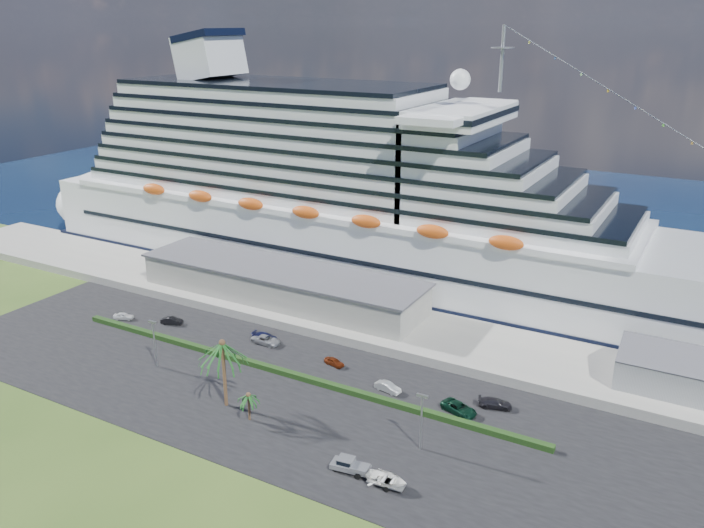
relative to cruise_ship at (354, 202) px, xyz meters
The scene contains 22 objects.
ground 69.56m from the cruise_ship, 71.40° to the right, with size 420.00×420.00×0.00m, color #304C19.
asphalt_lot 59.58m from the cruise_ship, 67.89° to the right, with size 140.00×38.00×0.12m, color black.
wharf 35.90m from the cruise_ship, 48.10° to the right, with size 240.00×20.00×1.80m, color gray.
water 71.40m from the cruise_ship, 71.93° to the left, with size 420.00×160.00×0.02m, color black.
cruise_ship is the anchor object (origin of this frame).
terminal_building 26.92m from the cruise_ship, 98.22° to the right, with size 61.00×15.00×6.30m.
port_shed 78.32m from the cruise_ship, 18.08° to the right, with size 24.00×12.31×7.37m.
hedge 52.41m from the cruise_ship, 74.26° to the right, with size 88.00×1.10×0.90m, color black.
lamp_post_left 57.50m from the cruise_ship, 96.59° to the right, with size 1.60×0.35×8.27m.
lamp_post_right 70.64m from the cruise_ship, 53.44° to the right, with size 1.60×0.35×8.27m.
palm_tall 61.56m from the cruise_ship, 79.12° to the right, with size 8.82×8.82×11.13m.
palm_short 65.13m from the cruise_ship, 74.52° to the right, with size 3.53×3.53×4.56m.
parked_car_0 54.24m from the cruise_ship, 120.11° to the right, with size 1.54×3.84×1.31m, color white.
parked_car_1 47.73m from the cruise_ship, 111.20° to the right, with size 1.45×4.14×1.37m, color black.
parked_car_2 43.39m from the cruise_ship, 83.71° to the right, with size 2.48×5.38×1.50m, color #92949A.
parked_car_3 42.39m from the cruise_ship, 84.91° to the right, with size 1.99×4.90×1.42m, color #121641.
parked_car_4 48.16m from the cruise_ship, 64.97° to the right, with size 1.50×3.73×1.27m, color maroon.
parked_car_5 56.45m from the cruise_ship, 55.23° to the right, with size 1.51×4.33×1.43m, color #95989B.
parked_car_6 64.07m from the cruise_ship, 46.40° to the right, with size 2.60×5.64×1.57m, color black.
parked_car_7 64.28m from the cruise_ship, 41.07° to the right, with size 2.04×5.02×1.46m, color black.
pickup_truck 75.78m from the cruise_ship, 61.24° to the right, with size 5.39×2.58×1.82m.
boat_trailer 78.83m from the cruise_ship, 57.85° to the right, with size 6.06×4.14×1.72m.
Camera 1 is at (50.52, -65.34, 54.45)m, focal length 35.00 mm.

